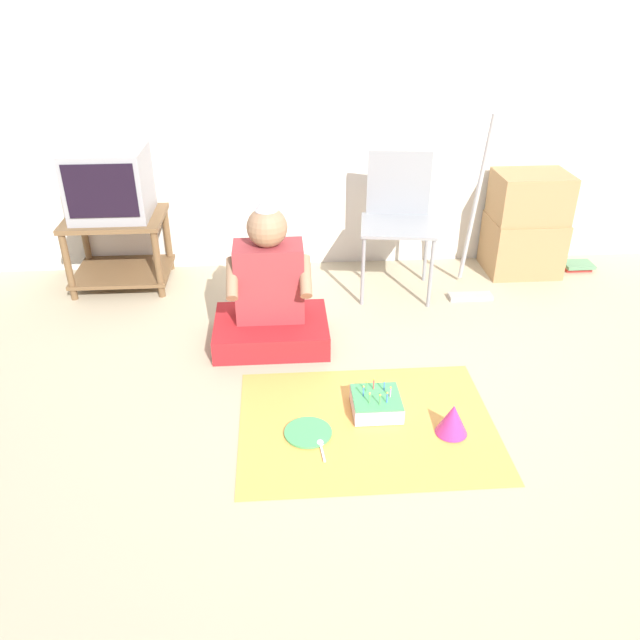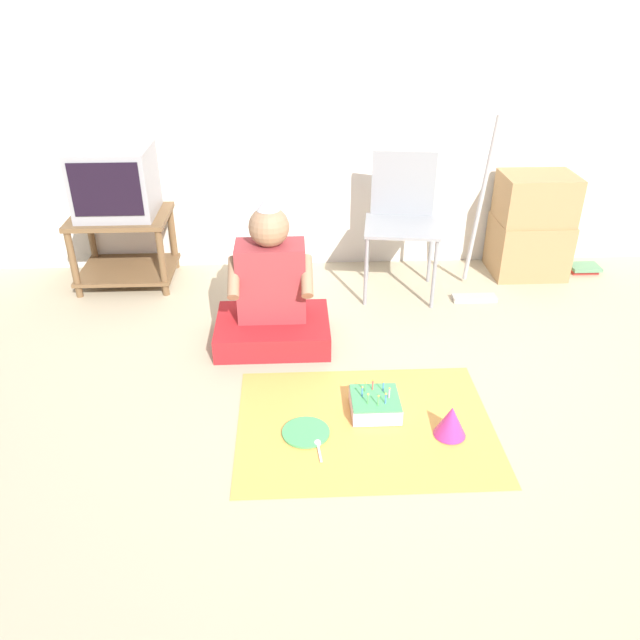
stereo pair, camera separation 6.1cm
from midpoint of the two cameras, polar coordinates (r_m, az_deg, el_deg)
name	(u,v)px [view 1 (the left image)]	position (r m, az deg, el deg)	size (l,w,h in m)	color
ground_plane	(420,429)	(2.96, 8.52, -9.84)	(16.00, 16.00, 0.00)	tan
wall_back	(371,75)	(4.26, 4.27, 21.43)	(6.40, 0.06, 2.55)	silver
tv_stand	(119,244)	(4.34, -18.29, 6.61)	(0.62, 0.50, 0.48)	brown
tv	(109,183)	(4.22, -19.13, 11.74)	(0.48, 0.44, 0.43)	#99999E
folding_chair	(398,212)	(4.03, 6.71, 9.74)	(0.51, 0.48, 0.88)	gray
cardboard_box_stack	(526,225)	(4.52, 17.92, 8.28)	(0.49, 0.40, 0.70)	#A87F51
dust_mop	(473,247)	(4.07, 13.41, 6.55)	(0.28, 0.32, 1.17)	#B2ADA3
book_pile	(577,266)	(4.78, 22.14, 4.60)	(0.20, 0.15, 0.05)	#B72D28
person_seated	(270,298)	(3.48, -5.09, 2.02)	(0.63, 0.48, 0.86)	red
party_cloth	(367,424)	(2.96, 3.70, -9.46)	(1.19, 0.90, 0.01)	#EFA84C
birthday_cake	(376,403)	(3.02, 4.58, -7.62)	(0.23, 0.23, 0.14)	silver
party_hat_blue	(453,419)	(2.91, 11.44, -8.88)	(0.15, 0.15, 0.15)	#CC338C
paper_plate	(308,432)	(2.90, -1.71, -10.20)	(0.22, 0.22, 0.01)	#4CB266
plastic_spoon_near	(321,445)	(2.83, -0.56, -11.38)	(0.04, 0.15, 0.01)	white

